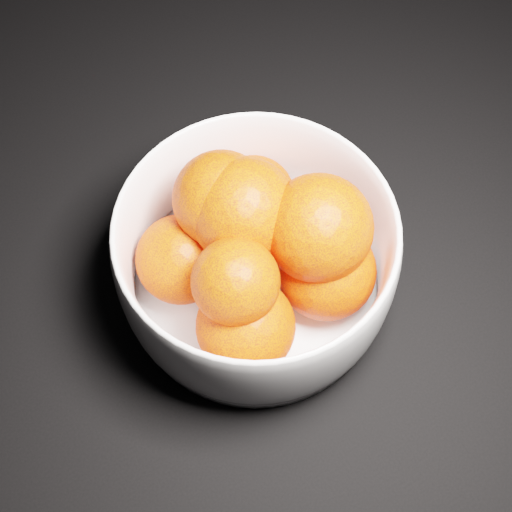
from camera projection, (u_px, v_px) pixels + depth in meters
ground at (383, 66)px, 0.77m from camera, size 3.00×3.00×0.00m
bowl at (256, 259)px, 0.59m from camera, size 0.23×0.23×0.11m
orange_pile at (258, 244)px, 0.57m from camera, size 0.18×0.18×0.13m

